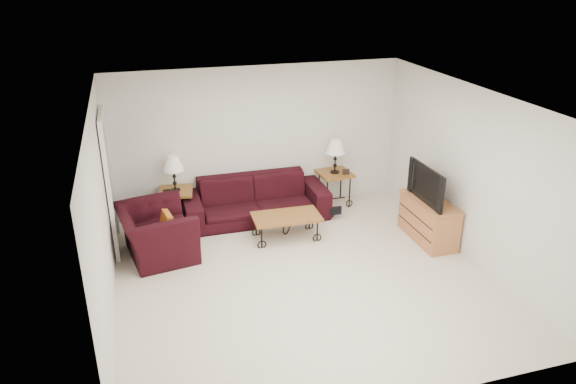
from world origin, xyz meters
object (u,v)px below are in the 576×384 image
at_px(backpack, 333,206).
at_px(tv_stand, 428,220).
at_px(side_table_left, 177,207).
at_px(television, 431,184).
at_px(side_table_right, 334,188).
at_px(armchair, 156,232).
at_px(lamp_left, 174,173).
at_px(sofa, 256,199).
at_px(coffee_table, 286,227).
at_px(lamp_right, 335,156).

bearing_deg(backpack, tv_stand, -60.56).
distance_m(side_table_left, television, 4.11).
height_order(side_table_right, armchair, armchair).
bearing_deg(side_table_left, tv_stand, -24.44).
bearing_deg(television, side_table_right, -151.77).
bearing_deg(side_table_right, lamp_left, 180.00).
relative_size(sofa, coffee_table, 2.30).
distance_m(side_table_left, side_table_right, 2.78).
height_order(coffee_table, backpack, backpack).
relative_size(sofa, backpack, 5.76).
relative_size(side_table_right, lamp_left, 1.02).
height_order(side_table_left, tv_stand, tv_stand).
height_order(sofa, lamp_left, lamp_left).
height_order(coffee_table, armchair, armchair).
xyz_separation_m(side_table_right, tv_stand, (0.93, -1.69, 0.03)).
bearing_deg(coffee_table, lamp_right, 40.77).
distance_m(side_table_right, lamp_right, 0.61).
distance_m(lamp_left, coffee_table, 2.02).
height_order(lamp_right, coffee_table, lamp_right).
relative_size(armchair, tv_stand, 1.06).
bearing_deg(side_table_right, backpack, -112.86).
xyz_separation_m(coffee_table, television, (2.10, -0.66, 0.75)).
bearing_deg(backpack, side_table_right, 52.18).
bearing_deg(television, coffee_table, -107.40).
distance_m(lamp_left, television, 4.06).
height_order(sofa, side_table_left, sofa).
distance_m(side_table_right, armchair, 3.34).
bearing_deg(tv_stand, television, 180.00).
bearing_deg(sofa, lamp_left, 172.11).
xyz_separation_m(armchair, backpack, (2.96, 0.49, -0.17)).
xyz_separation_m(lamp_left, lamp_right, (2.78, -0.00, 0.02)).
xyz_separation_m(side_table_right, coffee_table, (-1.19, -1.03, -0.11)).
relative_size(lamp_left, television, 0.60).
xyz_separation_m(side_table_right, lamp_right, (0.00, 0.00, 0.61)).
height_order(lamp_right, tv_stand, lamp_right).
xyz_separation_m(side_table_left, side_table_right, (2.78, -0.00, 0.01)).
relative_size(side_table_left, side_table_right, 0.98).
xyz_separation_m(side_table_left, lamp_left, (0.00, 0.00, 0.59)).
height_order(sofa, backpack, sofa).
distance_m(armchair, television, 4.18).
bearing_deg(armchair, side_table_left, -30.77).
bearing_deg(side_table_right, coffee_table, -139.23).
distance_m(side_table_left, armchair, 1.08).
relative_size(lamp_right, television, 0.62).
height_order(sofa, side_table_right, sofa).
xyz_separation_m(lamp_right, television, (0.91, -1.69, 0.03)).
relative_size(armchair, backpack, 2.76).
bearing_deg(lamp_right, coffee_table, -139.23).
xyz_separation_m(side_table_left, lamp_right, (2.78, -0.00, 0.62)).
xyz_separation_m(lamp_right, tv_stand, (0.93, -1.69, -0.58)).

